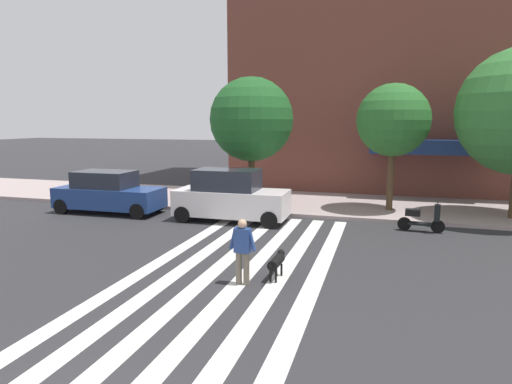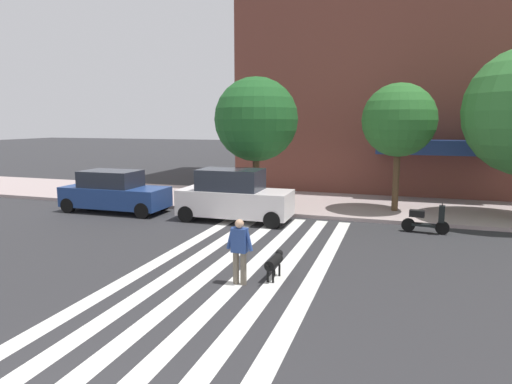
% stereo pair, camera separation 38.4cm
% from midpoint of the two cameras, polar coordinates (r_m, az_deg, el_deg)
% --- Properties ---
extents(ground_plane, '(160.00, 160.00, 0.00)m').
position_cam_midpoint_polar(ground_plane, '(12.08, -5.65, -10.06)').
color(ground_plane, '#2B2B2D').
extents(sidewalk_far, '(80.00, 6.00, 0.15)m').
position_cam_midpoint_polar(sidewalk_far, '(21.37, 4.44, -1.37)').
color(sidewalk_far, '#A79491').
rests_on(sidewalk_far, ground_plane).
extents(crosswalk_stripes, '(4.95, 13.41, 0.01)m').
position_cam_midpoint_polar(crosswalk_stripes, '(11.95, -4.07, -10.22)').
color(crosswalk_stripes, silver).
rests_on(crosswalk_stripes, ground_plane).
extents(parked_car_near_curb, '(4.71, 1.91, 1.84)m').
position_cam_midpoint_polar(parked_car_near_curb, '(20.26, -19.24, -0.10)').
color(parked_car_near_curb, navy).
rests_on(parked_car_near_curb, ground_plane).
extents(parked_car_behind_first, '(4.53, 1.91, 2.10)m').
position_cam_midpoint_polar(parked_car_behind_first, '(17.57, -3.98, -0.59)').
color(parked_car_behind_first, silver).
rests_on(parked_car_behind_first, ground_plane).
extents(parked_scooter, '(1.63, 0.51, 1.11)m').
position_cam_midpoint_polar(parked_scooter, '(16.92, 20.17, -3.30)').
color(parked_scooter, black).
rests_on(parked_scooter, ground_plane).
extents(street_tree_nearest, '(3.70, 3.70, 5.77)m').
position_cam_midpoint_polar(street_tree_nearest, '(19.48, -1.18, 9.42)').
color(street_tree_nearest, '#4C3823').
rests_on(street_tree_nearest, sidewalk_far).
extents(street_tree_middle, '(3.10, 3.10, 5.44)m').
position_cam_midpoint_polar(street_tree_middle, '(19.62, 16.95, 8.93)').
color(street_tree_middle, '#4C3823').
rests_on(street_tree_middle, sidewalk_far).
extents(pedestrian_dog_walker, '(0.71, 0.26, 1.64)m').
position_cam_midpoint_polar(pedestrian_dog_walker, '(10.72, -2.81, -7.31)').
color(pedestrian_dog_walker, '#6B6051').
rests_on(pedestrian_dog_walker, ground_plane).
extents(dog_on_leash, '(0.29, 1.14, 0.65)m').
position_cam_midpoint_polar(dog_on_leash, '(11.26, 1.74, -9.06)').
color(dog_on_leash, black).
rests_on(dog_on_leash, ground_plane).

